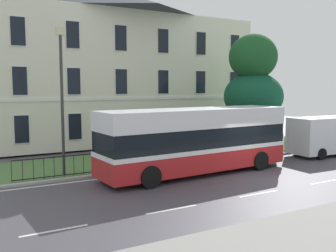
{
  "coord_description": "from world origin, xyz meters",
  "views": [
    {
      "loc": [
        -12.37,
        -12.9,
        4.23
      ],
      "look_at": [
        -3.0,
        3.82,
        2.26
      ],
      "focal_mm": 40.6,
      "sensor_mm": 36.0,
      "label": 1
    }
  ],
  "objects_px": {
    "evergreen_tree": "(253,102)",
    "white_panel_van": "(327,136)",
    "georgian_townhouse": "(115,65)",
    "litter_bin": "(246,143)",
    "single_decker_bus": "(196,140)",
    "street_lamp_post": "(62,91)"
  },
  "relations": [
    {
      "from": "litter_bin",
      "to": "white_panel_van",
      "type": "bearing_deg",
      "value": -30.94
    },
    {
      "from": "street_lamp_post",
      "to": "litter_bin",
      "type": "relative_size",
      "value": 5.79
    },
    {
      "from": "single_decker_bus",
      "to": "litter_bin",
      "type": "xyz_separation_m",
      "value": [
        5.61,
        2.86,
        -0.96
      ]
    },
    {
      "from": "single_decker_bus",
      "to": "street_lamp_post",
      "type": "relative_size",
      "value": 1.47
    },
    {
      "from": "single_decker_bus",
      "to": "street_lamp_post",
      "type": "bearing_deg",
      "value": 153.11
    },
    {
      "from": "georgian_townhouse",
      "to": "litter_bin",
      "type": "xyz_separation_m",
      "value": [
        4.32,
        -11.13,
        -5.31
      ]
    },
    {
      "from": "georgian_townhouse",
      "to": "single_decker_bus",
      "type": "xyz_separation_m",
      "value": [
        -1.3,
        -13.99,
        -4.35
      ]
    },
    {
      "from": "single_decker_bus",
      "to": "litter_bin",
      "type": "bearing_deg",
      "value": 23.4
    },
    {
      "from": "evergreen_tree",
      "to": "litter_bin",
      "type": "xyz_separation_m",
      "value": [
        -1.69,
        -1.34,
        -2.54
      ]
    },
    {
      "from": "evergreen_tree",
      "to": "white_panel_van",
      "type": "bearing_deg",
      "value": -56.23
    },
    {
      "from": "evergreen_tree",
      "to": "white_panel_van",
      "type": "xyz_separation_m",
      "value": [
        2.63,
        -3.93,
        -2.03
      ]
    },
    {
      "from": "white_panel_van",
      "to": "litter_bin",
      "type": "relative_size",
      "value": 4.85
    },
    {
      "from": "single_decker_bus",
      "to": "evergreen_tree",
      "type": "bearing_deg",
      "value": 26.28
    },
    {
      "from": "georgian_townhouse",
      "to": "litter_bin",
      "type": "bearing_deg",
      "value": -68.8
    },
    {
      "from": "white_panel_van",
      "to": "litter_bin",
      "type": "distance_m",
      "value": 5.06
    },
    {
      "from": "white_panel_van",
      "to": "litter_bin",
      "type": "bearing_deg",
      "value": 150.68
    },
    {
      "from": "street_lamp_post",
      "to": "georgian_townhouse",
      "type": "bearing_deg",
      "value": 58.21
    },
    {
      "from": "georgian_townhouse",
      "to": "evergreen_tree",
      "type": "distance_m",
      "value": 11.82
    },
    {
      "from": "evergreen_tree",
      "to": "litter_bin",
      "type": "distance_m",
      "value": 3.33
    },
    {
      "from": "white_panel_van",
      "to": "single_decker_bus",
      "type": "bearing_deg",
      "value": -176.83
    },
    {
      "from": "georgian_townhouse",
      "to": "litter_bin",
      "type": "distance_m",
      "value": 13.06
    },
    {
      "from": "georgian_townhouse",
      "to": "single_decker_bus",
      "type": "bearing_deg",
      "value": -95.3
    }
  ]
}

